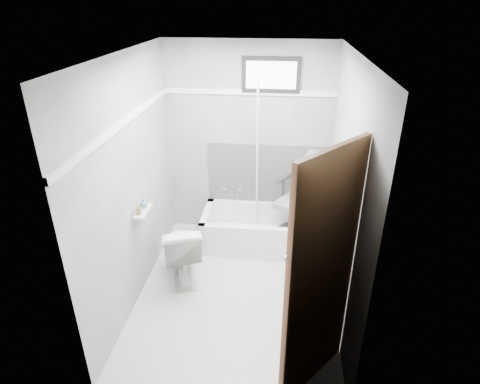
# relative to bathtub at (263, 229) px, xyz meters

# --- Properties ---
(floor) EXTENTS (2.60, 2.60, 0.00)m
(floor) POSITION_rel_bathtub_xyz_m (-0.23, -0.93, -0.21)
(floor) COLOR silver
(floor) RESTS_ON ground
(ceiling) EXTENTS (2.60, 2.60, 0.00)m
(ceiling) POSITION_rel_bathtub_xyz_m (-0.23, -0.93, 2.19)
(ceiling) COLOR silver
(ceiling) RESTS_ON floor
(wall_back) EXTENTS (2.00, 0.02, 2.40)m
(wall_back) POSITION_rel_bathtub_xyz_m (-0.23, 0.37, 0.99)
(wall_back) COLOR slate
(wall_back) RESTS_ON floor
(wall_front) EXTENTS (2.00, 0.02, 2.40)m
(wall_front) POSITION_rel_bathtub_xyz_m (-0.23, -2.23, 0.99)
(wall_front) COLOR slate
(wall_front) RESTS_ON floor
(wall_left) EXTENTS (0.02, 2.60, 2.40)m
(wall_left) POSITION_rel_bathtub_xyz_m (-1.23, -0.93, 0.99)
(wall_left) COLOR slate
(wall_left) RESTS_ON floor
(wall_right) EXTENTS (0.02, 2.60, 2.40)m
(wall_right) POSITION_rel_bathtub_xyz_m (0.77, -0.93, 0.99)
(wall_right) COLOR slate
(wall_right) RESTS_ON floor
(bathtub) EXTENTS (1.50, 0.70, 0.42)m
(bathtub) POSITION_rel_bathtub_xyz_m (0.00, 0.00, 0.00)
(bathtub) COLOR white
(bathtub) RESTS_ON floor
(office_chair) EXTENTS (0.84, 0.84, 1.06)m
(office_chair) POSITION_rel_bathtub_xyz_m (0.45, 0.05, 0.44)
(office_chair) COLOR slate
(office_chair) RESTS_ON bathtub
(toilet) EXTENTS (0.60, 0.79, 0.69)m
(toilet) POSITION_rel_bathtub_xyz_m (-0.85, -0.74, 0.13)
(toilet) COLOR white
(toilet) RESTS_ON floor
(door) EXTENTS (0.78, 0.78, 2.00)m
(door) POSITION_rel_bathtub_xyz_m (0.75, -2.21, 0.79)
(door) COLOR brown
(door) RESTS_ON floor
(window) EXTENTS (0.66, 0.04, 0.40)m
(window) POSITION_rel_bathtub_xyz_m (0.02, 0.36, 1.81)
(window) COLOR black
(window) RESTS_ON wall_back
(backerboard) EXTENTS (1.50, 0.02, 0.78)m
(backerboard) POSITION_rel_bathtub_xyz_m (0.02, 0.36, 0.59)
(backerboard) COLOR #4C4C4F
(backerboard) RESTS_ON wall_back
(trim_back) EXTENTS (2.00, 0.02, 0.06)m
(trim_back) POSITION_rel_bathtub_xyz_m (-0.23, 0.36, 1.61)
(trim_back) COLOR white
(trim_back) RESTS_ON wall_back
(trim_left) EXTENTS (0.02, 2.60, 0.06)m
(trim_left) POSITION_rel_bathtub_xyz_m (-1.22, -0.93, 1.61)
(trim_left) COLOR white
(trim_left) RESTS_ON wall_left
(pole) EXTENTS (0.02, 0.33, 1.93)m
(pole) POSITION_rel_bathtub_xyz_m (-0.10, 0.13, 0.84)
(pole) COLOR white
(pole) RESTS_ON bathtub
(shelf) EXTENTS (0.10, 0.32, 0.02)m
(shelf) POSITION_rel_bathtub_xyz_m (-1.16, -0.91, 0.69)
(shelf) COLOR silver
(shelf) RESTS_ON wall_left
(soap_bottle_a) EXTENTS (0.05, 0.05, 0.10)m
(soap_bottle_a) POSITION_rel_bathtub_xyz_m (-1.17, -0.99, 0.76)
(soap_bottle_a) COLOR olive
(soap_bottle_a) RESTS_ON shelf
(soap_bottle_b) EXTENTS (0.10, 0.10, 0.10)m
(soap_bottle_b) POSITION_rel_bathtub_xyz_m (-1.17, -0.85, 0.75)
(soap_bottle_b) COLOR slate
(soap_bottle_b) RESTS_ON shelf
(faucet) EXTENTS (0.26, 0.10, 0.16)m
(faucet) POSITION_rel_bathtub_xyz_m (-0.43, 0.34, 0.34)
(faucet) COLOR silver
(faucet) RESTS_ON wall_back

